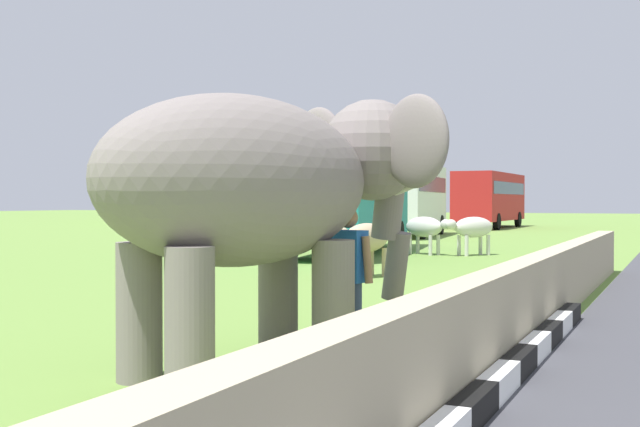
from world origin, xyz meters
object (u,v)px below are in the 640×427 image
elephant (268,186)px  cow_far (425,228)px  bus_teal (350,190)px  bus_red (490,196)px  person_handler (348,272)px  cow_mid (366,239)px  bus_white (408,194)px  cow_near (473,228)px

elephant → cow_far: (16.99, 3.77, -1.01)m
bus_teal → bus_red: size_ratio=0.99×
person_handler → bus_teal: size_ratio=0.17×
bus_red → cow_mid: 33.64m
bus_white → cow_far: (-12.10, -4.74, -1.21)m
cow_near → cow_far: (-0.31, 1.47, 0.00)m
elephant → cow_mid: 9.78m
person_handler → cow_far: person_handler is taller
bus_red → cow_far: bearing=-171.5°
person_handler → cow_near: size_ratio=0.92×
cow_near → cow_mid: (-7.97, 0.42, 0.00)m
cow_far → bus_white: bearing=21.4°
bus_red → cow_far: 25.92m
cow_near → cow_mid: size_ratio=0.93×
cow_far → bus_teal: bearing=99.2°
bus_white → cow_near: (-11.79, -6.21, -1.21)m
elephant → bus_white: size_ratio=0.48×
bus_red → bus_teal: bearing=-177.0°
cow_mid → cow_far: same height
cow_far → cow_near: bearing=-78.1°
bus_white → cow_near: size_ratio=4.68×
cow_near → cow_mid: 7.98m
elephant → cow_near: bearing=7.6°
person_handler → bus_teal: bus_teal is taller
bus_white → cow_mid: 20.62m
cow_far → elephant: bearing=-167.5°
cow_near → cow_far: 1.50m
cow_mid → cow_far: (7.66, 1.05, 0.00)m
bus_teal → cow_mid: size_ratio=5.04×
bus_teal → cow_near: 4.17m
bus_teal → bus_red: same height
bus_teal → cow_mid: 8.15m
bus_white → cow_near: bus_white is taller
elephant → bus_teal: 17.73m
person_handler → cow_mid: 8.84m
bus_teal → cow_mid: bus_teal is taller
cow_near → bus_red: bearing=11.9°
bus_teal → cow_near: size_ratio=5.40×
bus_white → bus_red: 13.53m
bus_red → cow_far: (-25.60, -3.84, -1.21)m
cow_near → elephant: bearing=-172.4°
cow_mid → bus_white: bearing=16.3°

